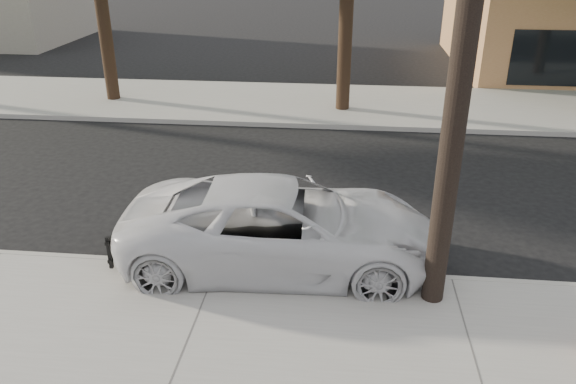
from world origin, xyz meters
name	(u,v)px	position (x,y,z in m)	size (l,w,h in m)	color
ground	(240,217)	(0.00, 0.00, 0.00)	(120.00, 120.00, 0.00)	black
near_sidewalk	(184,352)	(0.00, -4.30, 0.07)	(90.00, 4.40, 0.15)	gray
far_sidewalk	(285,103)	(0.00, 8.50, 0.07)	(90.00, 5.00, 0.15)	gray
curb_near	(218,268)	(0.00, -2.10, 0.07)	(90.00, 0.12, 0.16)	#9E9B93
police_cruiser	(283,226)	(1.11, -1.73, 0.77)	(2.56, 5.54, 1.54)	silver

